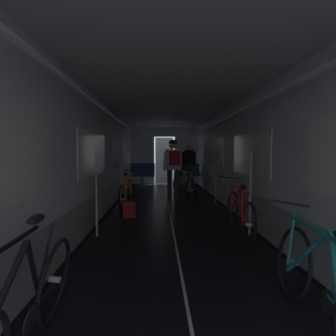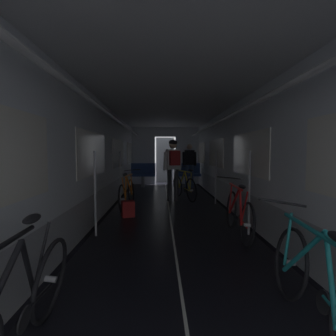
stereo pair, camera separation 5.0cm
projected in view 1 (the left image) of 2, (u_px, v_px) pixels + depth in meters
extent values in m
plane|color=black|center=(189.00, 315.00, 2.18)|extent=(60.00, 60.00, 0.00)
cube|color=black|center=(104.00, 218.00, 5.37)|extent=(0.08, 11.50, 0.01)
cube|color=black|center=(237.00, 217.00, 5.47)|extent=(0.08, 11.50, 0.01)
cube|color=beige|center=(171.00, 217.00, 5.42)|extent=(0.03, 11.27, 0.00)
cube|color=#9EA0A5|center=(98.00, 204.00, 5.35)|extent=(0.12, 11.50, 0.60)
cube|color=silver|center=(97.00, 145.00, 5.27)|extent=(0.12, 11.50, 1.85)
cube|color=white|center=(94.00, 154.00, 4.71)|extent=(0.02, 1.90, 0.80)
cube|color=white|center=(118.00, 153.00, 7.58)|extent=(0.02, 1.90, 0.80)
cube|color=white|center=(129.00, 153.00, 10.45)|extent=(0.02, 1.90, 0.80)
cube|color=yellow|center=(95.00, 154.00, 4.77)|extent=(0.01, 0.20, 0.28)
cylinder|color=white|center=(114.00, 117.00, 5.25)|extent=(0.07, 11.04, 0.07)
cylinder|color=#B7BABF|center=(96.00, 194.00, 4.18)|extent=(0.04, 0.04, 1.40)
cylinder|color=#B7BABF|center=(120.00, 178.00, 6.78)|extent=(0.04, 0.04, 1.40)
cube|color=#9EA0A5|center=(242.00, 203.00, 5.45)|extent=(0.12, 11.50, 0.60)
cube|color=silver|center=(243.00, 145.00, 5.38)|extent=(0.12, 11.50, 1.85)
cube|color=white|center=(249.00, 154.00, 4.81)|extent=(0.02, 1.90, 0.80)
cube|color=white|center=(215.00, 153.00, 7.68)|extent=(0.02, 1.90, 0.80)
cube|color=white|center=(200.00, 153.00, 10.55)|extent=(0.02, 1.90, 0.80)
cube|color=yellow|center=(249.00, 154.00, 4.83)|extent=(0.01, 0.20, 0.28)
cylinder|color=white|center=(227.00, 118.00, 5.33)|extent=(0.07, 11.04, 0.07)
cylinder|color=#B7BABF|center=(250.00, 193.00, 4.27)|extent=(0.04, 0.04, 1.40)
cylinder|color=#B7BABF|center=(216.00, 178.00, 6.87)|extent=(0.04, 0.04, 1.40)
cube|color=silver|center=(143.00, 156.00, 11.11)|extent=(1.00, 0.12, 2.45)
cube|color=silver|center=(186.00, 156.00, 11.17)|extent=(1.00, 0.12, 2.45)
cube|color=silver|center=(165.00, 132.00, 11.08)|extent=(0.90, 0.12, 0.40)
cube|color=#4C4F54|center=(164.00, 160.00, 11.85)|extent=(0.81, 0.04, 2.05)
cube|color=white|center=(171.00, 97.00, 5.26)|extent=(3.14, 11.62, 0.12)
cylinder|color=gray|center=(142.00, 182.00, 10.11)|extent=(0.12, 0.12, 0.44)
cube|color=#2D4784|center=(142.00, 175.00, 10.09)|extent=(0.96, 0.44, 0.10)
cube|color=#2D4784|center=(143.00, 168.00, 10.27)|extent=(0.96, 0.08, 0.40)
torus|color=gray|center=(132.00, 163.00, 10.27)|extent=(0.14, 0.14, 0.02)
cylinder|color=gray|center=(188.00, 181.00, 10.18)|extent=(0.12, 0.12, 0.44)
cube|color=#2D4784|center=(188.00, 175.00, 10.16)|extent=(0.96, 0.44, 0.10)
cube|color=#2D4784|center=(187.00, 168.00, 10.33)|extent=(0.96, 0.08, 0.40)
torus|color=gray|center=(177.00, 163.00, 10.34)|extent=(0.14, 0.14, 0.02)
torus|color=black|center=(123.00, 199.00, 5.71)|extent=(0.13, 0.67, 0.67)
cylinder|color=#B2B2B7|center=(123.00, 199.00, 5.71)|extent=(0.10, 0.06, 0.06)
torus|color=black|center=(131.00, 192.00, 6.72)|extent=(0.13, 0.67, 0.67)
cylinder|color=#B2B2B7|center=(131.00, 192.00, 6.72)|extent=(0.10, 0.06, 0.06)
cylinder|color=orange|center=(129.00, 185.00, 6.39)|extent=(0.12, 0.54, 0.56)
cylinder|color=orange|center=(126.00, 188.00, 5.99)|extent=(0.06, 0.35, 0.55)
cylinder|color=orange|center=(129.00, 175.00, 6.22)|extent=(0.10, 0.82, 0.04)
cylinder|color=orange|center=(124.00, 188.00, 5.76)|extent=(0.07, 0.16, 0.49)
cylinder|color=orange|center=(125.00, 198.00, 5.93)|extent=(0.06, 0.45, 0.07)
cylinder|color=orange|center=(131.00, 183.00, 6.68)|extent=(0.06, 0.09, 0.49)
cylinder|color=black|center=(127.00, 198.00, 6.16)|extent=(0.04, 0.17, 0.17)
ellipsoid|color=black|center=(125.00, 174.00, 5.79)|extent=(0.11, 0.25, 0.07)
cylinder|color=black|center=(132.00, 170.00, 6.68)|extent=(0.44, 0.06, 0.06)
torus|color=black|center=(293.00, 262.00, 2.45)|extent=(0.20, 0.68, 0.67)
cylinder|color=#B2B2B7|center=(293.00, 262.00, 2.45)|extent=(0.10, 0.06, 0.06)
cylinder|color=teal|center=(306.00, 253.00, 2.13)|extent=(0.08, 0.55, 0.56)
cylinder|color=teal|center=(336.00, 277.00, 1.72)|extent=(0.15, 0.34, 0.55)
cylinder|color=teal|center=(312.00, 227.00, 1.96)|extent=(0.11, 0.82, 0.04)
cylinder|color=teal|center=(291.00, 239.00, 2.41)|extent=(0.11, 0.08, 0.49)
cylinder|color=black|center=(327.00, 301.00, 1.89)|extent=(0.05, 0.17, 0.17)
cylinder|color=black|center=(285.00, 202.00, 2.41)|extent=(0.44, 0.06, 0.09)
torus|color=black|center=(55.00, 280.00, 2.12)|extent=(0.15, 0.67, 0.67)
cylinder|color=#B2B2B7|center=(55.00, 280.00, 2.12)|extent=(0.10, 0.05, 0.06)
cylinder|color=black|center=(33.00, 270.00, 1.81)|extent=(0.12, 0.34, 0.55)
cylinder|color=black|center=(6.00, 247.00, 1.53)|extent=(0.06, 0.82, 0.04)
cylinder|color=black|center=(46.00, 255.00, 2.03)|extent=(0.09, 0.17, 0.49)
cylinder|color=black|center=(44.00, 297.00, 1.89)|extent=(0.04, 0.45, 0.07)
cylinder|color=black|center=(30.00, 320.00, 1.67)|extent=(0.04, 0.17, 0.17)
ellipsoid|color=black|center=(36.00, 219.00, 1.96)|extent=(0.10, 0.24, 0.07)
torus|color=black|center=(249.00, 225.00, 3.70)|extent=(0.13, 0.67, 0.67)
cylinder|color=#B2B2B7|center=(249.00, 225.00, 3.70)|extent=(0.10, 0.05, 0.06)
torus|color=black|center=(232.00, 209.00, 4.72)|extent=(0.13, 0.67, 0.67)
cylinder|color=#B2B2B7|center=(232.00, 209.00, 4.72)|extent=(0.10, 0.05, 0.06)
cylinder|color=red|center=(235.00, 201.00, 4.39)|extent=(0.06, 0.54, 0.56)
cylinder|color=red|center=(242.00, 206.00, 3.98)|extent=(0.10, 0.34, 0.55)
cylinder|color=red|center=(237.00, 186.00, 4.22)|extent=(0.08, 0.82, 0.04)
cylinder|color=red|center=(246.00, 207.00, 3.76)|extent=(0.06, 0.17, 0.49)
cylinder|color=red|center=(244.00, 222.00, 3.93)|extent=(0.05, 0.45, 0.07)
cylinder|color=red|center=(232.00, 196.00, 4.67)|extent=(0.08, 0.09, 0.49)
cylinder|color=black|center=(241.00, 220.00, 4.15)|extent=(0.04, 0.17, 0.17)
ellipsoid|color=black|center=(243.00, 186.00, 3.79)|extent=(0.11, 0.24, 0.07)
cylinder|color=black|center=(230.00, 178.00, 4.67)|extent=(0.44, 0.05, 0.06)
cylinder|color=#2D2D33|center=(169.00, 185.00, 7.23)|extent=(0.13, 0.13, 0.90)
cylinder|color=#2D2D33|center=(176.00, 185.00, 7.28)|extent=(0.13, 0.13, 0.90)
cube|color=silver|center=(173.00, 159.00, 7.21)|extent=(0.40, 0.30, 0.56)
cylinder|color=silver|center=(165.00, 161.00, 7.17)|extent=(0.13, 0.21, 0.53)
cylinder|color=silver|center=(180.00, 161.00, 7.29)|extent=(0.13, 0.21, 0.53)
sphere|color=tan|center=(173.00, 145.00, 7.19)|extent=(0.21, 0.21, 0.21)
ellipsoid|color=black|center=(173.00, 143.00, 7.18)|extent=(0.30, 0.33, 0.16)
cube|color=maroon|center=(175.00, 158.00, 7.04)|extent=(0.31, 0.22, 0.40)
torus|color=black|center=(191.00, 190.00, 7.05)|extent=(0.27, 0.66, 0.67)
cylinder|color=#B2B2B7|center=(191.00, 190.00, 7.05)|extent=(0.10, 0.08, 0.05)
torus|color=black|center=(177.00, 186.00, 8.01)|extent=(0.27, 0.66, 0.67)
cylinder|color=#B2B2B7|center=(177.00, 186.00, 8.01)|extent=(0.10, 0.08, 0.05)
cylinder|color=yellow|center=(182.00, 180.00, 7.70)|extent=(0.18, 0.53, 0.56)
cylinder|color=yellow|center=(187.00, 181.00, 7.32)|extent=(0.16, 0.33, 0.55)
cylinder|color=yellow|center=(184.00, 171.00, 7.55)|extent=(0.29, 0.79, 0.04)
cylinder|color=yellow|center=(191.00, 181.00, 7.11)|extent=(0.05, 0.17, 0.49)
cylinder|color=yellow|center=(188.00, 190.00, 7.26)|extent=(0.16, 0.44, 0.07)
cylinder|color=yellow|center=(178.00, 178.00, 7.97)|extent=(0.08, 0.08, 0.49)
cylinder|color=black|center=(185.00, 190.00, 7.47)|extent=(0.07, 0.17, 0.17)
ellipsoid|color=black|center=(190.00, 170.00, 7.14)|extent=(0.16, 0.26, 0.06)
cylinder|color=black|center=(178.00, 167.00, 7.97)|extent=(0.43, 0.16, 0.05)
cylinder|color=#384C75|center=(191.00, 176.00, 9.87)|extent=(0.13, 0.13, 0.90)
cylinder|color=#384C75|center=(186.00, 176.00, 9.86)|extent=(0.13, 0.13, 0.90)
cube|color=black|center=(189.00, 157.00, 9.82)|extent=(0.36, 0.22, 0.56)
cylinder|color=black|center=(195.00, 159.00, 9.81)|extent=(0.09, 0.20, 0.53)
cylinder|color=black|center=(183.00, 159.00, 9.79)|extent=(0.09, 0.20, 0.53)
sphere|color=beige|center=(189.00, 147.00, 9.79)|extent=(0.21, 0.21, 0.21)
cube|color=maroon|center=(129.00, 209.00, 5.48)|extent=(0.31, 0.27, 0.34)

